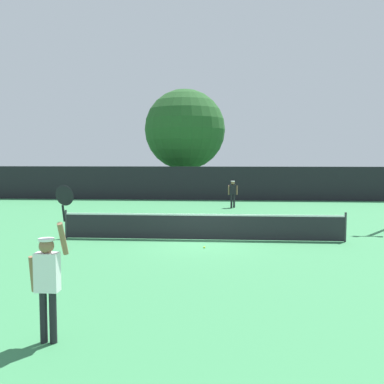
{
  "coord_description": "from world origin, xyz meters",
  "views": [
    {
      "loc": [
        0.79,
        -16.1,
        3.03
      ],
      "look_at": [
        -0.62,
        3.2,
        1.52
      ],
      "focal_mm": 41.43,
      "sensor_mm": 36.0,
      "label": 1
    }
  ],
  "objects_px": {
    "large_tree": "(185,130)",
    "parked_car_mid": "(327,184)",
    "parked_car_near": "(234,184)",
    "player_serving": "(48,274)",
    "player_receiving": "(233,191)",
    "tennis_ball": "(204,247)"
  },
  "relations": [
    {
      "from": "parked_car_mid",
      "to": "parked_car_near",
      "type": "bearing_deg",
      "value": -177.29
    },
    {
      "from": "tennis_ball",
      "to": "parked_car_mid",
      "type": "height_order",
      "value": "parked_car_mid"
    },
    {
      "from": "parked_car_near",
      "to": "parked_car_mid",
      "type": "distance_m",
      "value": 8.08
    },
    {
      "from": "tennis_ball",
      "to": "large_tree",
      "type": "distance_m",
      "value": 22.46
    },
    {
      "from": "player_receiving",
      "to": "large_tree",
      "type": "height_order",
      "value": "large_tree"
    },
    {
      "from": "large_tree",
      "to": "player_receiving",
      "type": "bearing_deg",
      "value": -68.55
    },
    {
      "from": "player_receiving",
      "to": "parked_car_near",
      "type": "height_order",
      "value": "parked_car_near"
    },
    {
      "from": "tennis_ball",
      "to": "parked_car_near",
      "type": "height_order",
      "value": "parked_car_near"
    },
    {
      "from": "parked_car_mid",
      "to": "large_tree",
      "type": "bearing_deg",
      "value": -168.62
    },
    {
      "from": "large_tree",
      "to": "parked_car_mid",
      "type": "height_order",
      "value": "large_tree"
    },
    {
      "from": "player_serving",
      "to": "parked_car_near",
      "type": "xyz_separation_m",
      "value": [
        3.71,
        31.58,
        -0.37
      ]
    },
    {
      "from": "player_serving",
      "to": "parked_car_mid",
      "type": "xyz_separation_m",
      "value": [
        11.77,
        32.12,
        -0.37
      ]
    },
    {
      "from": "player_serving",
      "to": "large_tree",
      "type": "xyz_separation_m",
      "value": [
        -0.39,
        29.43,
        4.14
      ]
    },
    {
      "from": "player_receiving",
      "to": "large_tree",
      "type": "bearing_deg",
      "value": -68.55
    },
    {
      "from": "player_serving",
      "to": "tennis_ball",
      "type": "xyz_separation_m",
      "value": [
        2.19,
        7.74,
        -1.12
      ]
    },
    {
      "from": "large_tree",
      "to": "player_serving",
      "type": "bearing_deg",
      "value": -89.24
    },
    {
      "from": "player_serving",
      "to": "large_tree",
      "type": "distance_m",
      "value": 29.72
    },
    {
      "from": "large_tree",
      "to": "parked_car_mid",
      "type": "relative_size",
      "value": 2.03
    },
    {
      "from": "player_serving",
      "to": "player_receiving",
      "type": "xyz_separation_m",
      "value": [
        3.37,
        19.87,
        -0.16
      ]
    },
    {
      "from": "player_serving",
      "to": "parked_car_near",
      "type": "bearing_deg",
      "value": 83.31
    },
    {
      "from": "player_receiving",
      "to": "tennis_ball",
      "type": "distance_m",
      "value": 12.22
    },
    {
      "from": "parked_car_near",
      "to": "parked_car_mid",
      "type": "bearing_deg",
      "value": 9.27
    }
  ]
}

